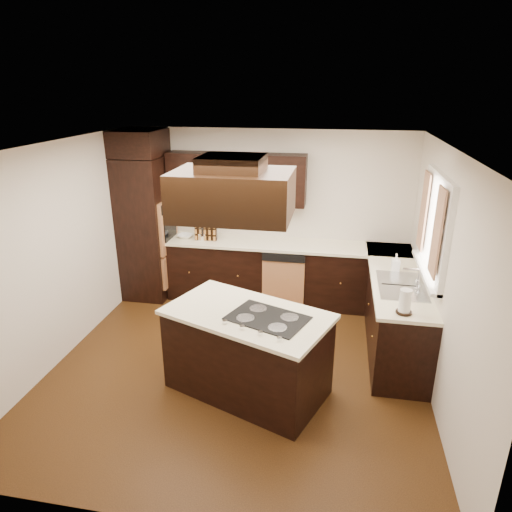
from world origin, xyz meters
name	(u,v)px	position (x,y,z in m)	size (l,w,h in m)	color
floor	(238,366)	(0.00, 0.00, -0.01)	(4.20, 4.20, 0.02)	#533113
ceiling	(235,146)	(0.00, 0.00, 2.51)	(4.20, 4.20, 0.02)	silver
wall_back	(268,215)	(0.00, 2.11, 1.25)	(4.20, 0.02, 2.50)	beige
wall_front	(165,386)	(0.00, -2.11, 1.25)	(4.20, 0.02, 2.50)	beige
wall_left	(58,254)	(-2.11, 0.00, 1.25)	(0.02, 4.20, 2.50)	beige
wall_right	(444,280)	(2.11, 0.00, 1.25)	(0.02, 4.20, 2.50)	beige
oven_column	(146,228)	(-1.78, 1.71, 1.06)	(0.65, 0.75, 2.12)	black
wall_oven_face	(168,226)	(-1.43, 1.71, 1.12)	(0.05, 0.62, 0.78)	#C6814F
base_cabinets_back	(266,272)	(0.03, 1.80, 0.44)	(2.93, 0.60, 0.88)	black
base_cabinets_right	(394,309)	(1.80, 0.90, 0.44)	(0.60, 2.40, 0.88)	black
countertop_back	(266,244)	(0.03, 1.79, 0.90)	(2.93, 0.63, 0.04)	#FFF6CE
countertop_right	(397,275)	(1.79, 0.90, 0.90)	(0.63, 2.40, 0.04)	#FFF6CE
upper_cabinets	(236,179)	(-0.43, 1.93, 1.81)	(2.00, 0.34, 0.72)	black
dishwasher_front	(283,284)	(0.33, 1.50, 0.40)	(0.60, 0.05, 0.72)	#C6814F
window_frame	(435,226)	(2.07, 0.55, 1.65)	(0.06, 1.32, 1.12)	white
window_pane	(438,226)	(2.10, 0.55, 1.65)	(0.00, 1.20, 1.00)	white
curtain_left	(437,233)	(2.01, 0.13, 1.70)	(0.02, 0.34, 0.90)	beige
curtain_right	(424,211)	(2.01, 0.97, 1.70)	(0.02, 0.34, 0.90)	beige
sink_rim	(401,285)	(1.80, 0.55, 0.92)	(0.52, 0.84, 0.01)	silver
island	(247,354)	(0.19, -0.41, 0.44)	(1.58, 0.86, 0.88)	black
island_top	(247,314)	(0.19, -0.41, 0.90)	(1.64, 0.92, 0.04)	#FFF6CE
cooktop	(268,318)	(0.42, -0.50, 0.93)	(0.75, 0.50, 0.01)	black
range_hood	(233,194)	(0.10, -0.55, 2.16)	(1.05, 0.72, 0.42)	black
hood_duct	(232,163)	(0.10, -0.55, 2.44)	(0.55, 0.50, 0.13)	black
blender_base	(202,236)	(-0.92, 1.74, 0.97)	(0.15, 0.15, 0.10)	silver
blender_pitcher	(202,225)	(-0.92, 1.74, 1.15)	(0.13, 0.13, 0.26)	silver
spice_rack	(206,231)	(-0.86, 1.74, 1.05)	(0.32, 0.08, 0.27)	black
mixing_bowl	(185,236)	(-1.19, 1.77, 0.95)	(0.22, 0.22, 0.05)	white
soap_bottle	(396,262)	(1.77, 1.00, 1.03)	(0.10, 0.10, 0.22)	white
paper_towel	(405,302)	(1.74, -0.14, 1.05)	(0.12, 0.12, 0.26)	white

